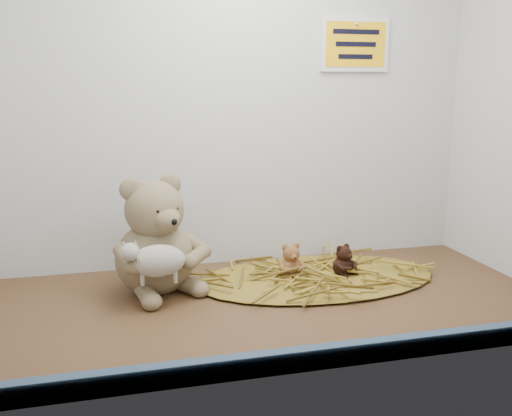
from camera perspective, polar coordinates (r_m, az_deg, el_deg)
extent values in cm
cube|color=#3B2214|center=(122.44, 1.51, -9.43)|extent=(120.00, 60.00, 0.40)
cube|color=silver|center=(142.70, -1.73, 12.20)|extent=(120.00, 0.40, 90.00)
cube|color=#3A5570|center=(96.77, 6.29, -14.56)|extent=(119.28, 2.20, 3.60)
ellipsoid|color=brown|center=(136.67, 6.08, -6.87)|extent=(57.92, 33.63, 1.12)
cube|color=#E2A20B|center=(151.81, 9.86, 15.82)|extent=(16.00, 1.20, 11.00)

